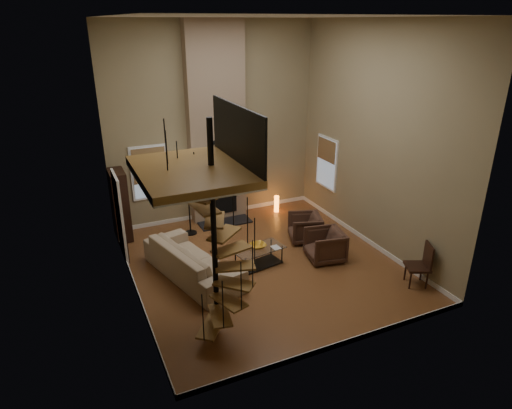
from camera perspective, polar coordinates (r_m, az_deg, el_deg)
name	(u,v)px	position (r m, az deg, el deg)	size (l,w,h in m)	color
ground	(263,264)	(10.83, 0.88, -7.63)	(6.00, 6.50, 0.01)	brown
back_wall	(214,124)	(12.68, -5.39, 10.18)	(6.00, 0.02, 5.50)	#90815D
front_wall	(352,206)	(7.11, 12.19, -0.19)	(6.00, 0.02, 5.50)	#90815D
left_wall	(122,171)	(8.95, -16.74, 4.08)	(0.02, 6.50, 5.50)	#90815D
right_wall	(375,140)	(11.32, 14.99, 8.02)	(0.02, 6.50, 5.50)	#90815D
ceiling	(264,17)	(9.38, 1.09, 22.88)	(6.00, 6.50, 0.01)	silver
baseboard_back	(217,213)	(13.50, -4.97, -1.06)	(6.00, 0.02, 0.12)	white
baseboard_front	(339,344)	(8.50, 10.62, -17.15)	(6.00, 0.02, 0.12)	white
baseboard_left	(137,290)	(10.08, -14.97, -10.56)	(0.02, 6.50, 0.12)	white
baseboard_right	(365,239)	(12.23, 13.71, -4.26)	(0.02, 6.50, 0.12)	white
chimney_breast	(216,126)	(12.50, -5.10, 10.01)	(1.60, 0.38, 5.50)	#8B725A
hearth	(225,222)	(12.93, -3.96, -2.30)	(1.50, 0.60, 0.04)	black
firebox	(221,202)	(12.97, -4.47, 0.31)	(0.95, 0.02, 0.72)	black
mantel	(222,183)	(12.69, -4.43, 2.70)	(1.70, 0.18, 0.06)	white
mirror_frame	(220,156)	(12.50, -4.63, 6.24)	(0.94, 0.94, 0.10)	black
mirror_disc	(220,156)	(12.51, -4.65, 6.25)	(0.80, 0.80, 0.01)	white
vase_left	(202,181)	(12.51, -6.88, 3.06)	(0.24, 0.24, 0.25)	black
vase_right	(240,176)	(12.88, -2.00, 3.70)	(0.20, 0.20, 0.21)	#1B595F
window_back	(150,172)	(12.48, -13.43, 4.09)	(1.02, 0.06, 1.52)	white
window_right	(327,162)	(13.15, 9.02, 5.39)	(0.06, 1.02, 1.52)	white
entry_door	(120,217)	(11.22, -16.95, -1.54)	(0.10, 1.05, 2.16)	white
loft	(197,167)	(7.30, -7.58, 4.78)	(1.70, 2.20, 1.09)	olive
spiral_stair	(215,244)	(7.93, -5.25, -4.99)	(1.47, 1.47, 4.06)	black
hutch	(120,205)	(12.23, -16.98, -0.05)	(0.39, 0.83, 1.86)	black
sofa	(192,260)	(10.29, -8.21, -7.06)	(2.74, 1.07, 0.80)	tan
armchair_near	(308,228)	(11.88, 6.63, -2.98)	(0.80, 0.82, 0.75)	#482D21
armchair_far	(328,245)	(11.06, 9.18, -5.16)	(0.84, 0.87, 0.79)	#482D21
coffee_table	(259,255)	(10.64, 0.38, -6.44)	(1.29, 0.80, 0.45)	silver
bowl	(258,246)	(10.58, 0.27, -5.31)	(0.38, 0.38, 0.09)	gold
book	(275,248)	(10.57, 2.45, -5.57)	(0.18, 0.24, 0.02)	gray
floor_lamp	(188,185)	(11.89, -8.72, 2.48)	(0.38, 0.38, 1.70)	black
accent_lamp	(277,204)	(13.61, 2.64, 0.08)	(0.14, 0.14, 0.51)	orange
side_chair	(422,263)	(10.45, 20.43, -7.07)	(0.64, 0.64, 1.01)	black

